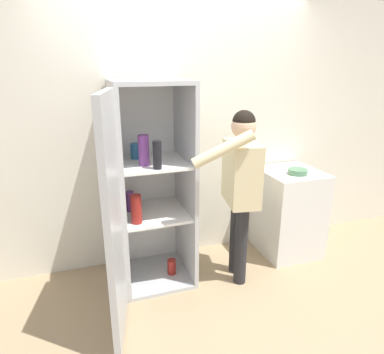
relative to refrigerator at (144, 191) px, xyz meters
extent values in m
plane|color=tan|center=(0.49, -0.51, -0.90)|extent=(12.00, 12.00, 0.00)
cube|color=silver|center=(0.49, 0.47, 0.37)|extent=(7.00, 0.06, 2.55)
cube|color=#B7BABC|center=(0.09, 0.09, -0.88)|extent=(0.63, 0.66, 0.04)
cube|color=#B7BABC|center=(0.09, 0.09, 0.88)|extent=(0.63, 0.66, 0.04)
cube|color=white|center=(0.09, 0.40, 0.00)|extent=(0.63, 0.03, 1.73)
cube|color=#B7BABC|center=(-0.20, 0.09, 0.00)|extent=(0.03, 0.66, 1.73)
cube|color=#B7BABC|center=(0.39, 0.09, 0.00)|extent=(0.04, 0.66, 1.73)
cube|color=white|center=(0.09, 0.09, -0.25)|extent=(0.56, 0.59, 0.02)
cube|color=white|center=(0.09, 0.09, 0.22)|extent=(0.56, 0.59, 0.02)
cube|color=#B7BABC|center=(-0.31, -0.54, 0.00)|extent=(0.18, 0.63, 1.73)
cylinder|color=#723884|center=(0.01, -0.01, 0.35)|extent=(0.09, 0.09, 0.25)
cylinder|color=teal|center=(-0.02, 0.22, 0.30)|extent=(0.09, 0.09, 0.14)
cylinder|color=black|center=(0.09, -0.15, 0.34)|extent=(0.07, 0.07, 0.22)
cylinder|color=#723884|center=(-0.10, 0.17, -0.15)|extent=(0.07, 0.07, 0.18)
cylinder|color=maroon|center=(-0.09, -0.09, -0.12)|extent=(0.09, 0.09, 0.25)
cylinder|color=maroon|center=(0.23, 0.02, -0.79)|extent=(0.08, 0.08, 0.14)
cylinder|color=#262628|center=(0.80, -0.26, -0.52)|extent=(0.11, 0.11, 0.76)
cylinder|color=#262628|center=(0.83, -0.08, -0.52)|extent=(0.11, 0.11, 0.76)
cube|color=beige|center=(0.82, -0.17, 0.13)|extent=(0.32, 0.47, 0.54)
sphere|color=#DBAD89|center=(0.82, -0.17, 0.53)|extent=(0.21, 0.21, 0.21)
sphere|color=black|center=(0.82, -0.17, 0.57)|extent=(0.19, 0.19, 0.19)
cylinder|color=beige|center=(0.55, -0.37, 0.40)|extent=(0.50, 0.17, 0.29)
cylinder|color=beige|center=(0.86, 0.07, 0.10)|extent=(0.09, 0.09, 0.51)
cube|color=white|center=(1.53, 0.11, -0.46)|extent=(0.57, 0.61, 0.89)
cylinder|color=#517F5B|center=(1.52, 0.01, 0.02)|extent=(0.19, 0.19, 0.05)
camera|label=1|loc=(-0.48, -2.69, 1.01)|focal=32.00mm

